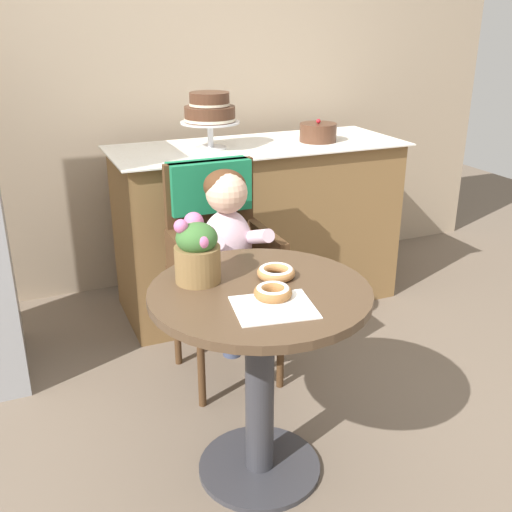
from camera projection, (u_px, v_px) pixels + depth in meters
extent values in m
plane|color=#6B5B4C|center=(259.00, 468.00, 2.18)|extent=(8.00, 8.00, 0.00)
cube|color=tan|center=(126.00, 52.00, 3.26)|extent=(4.80, 0.10, 2.70)
cylinder|color=#4C3826|center=(260.00, 293.00, 1.92)|extent=(0.72, 0.72, 0.03)
cylinder|color=#333338|center=(260.00, 388.00, 2.05)|extent=(0.10, 0.10, 0.69)
cylinder|color=#333338|center=(259.00, 466.00, 2.18)|extent=(0.44, 0.44, 0.02)
cube|color=#472D19|center=(226.00, 280.00, 2.58)|extent=(0.42, 0.42, 0.04)
cube|color=#472D19|center=(210.00, 212.00, 2.65)|extent=(0.40, 0.04, 0.46)
cube|color=#472D19|center=(182.00, 263.00, 2.47)|extent=(0.04, 0.38, 0.18)
cube|color=#472D19|center=(266.00, 250.00, 2.61)|extent=(0.04, 0.38, 0.18)
cube|color=#197247|center=(209.00, 186.00, 2.61)|extent=(0.36, 0.11, 0.22)
cylinder|color=#472D19|center=(201.00, 359.00, 2.46)|extent=(0.03, 0.03, 0.45)
cylinder|color=#472D19|center=(281.00, 342.00, 2.59)|extent=(0.03, 0.03, 0.45)
cylinder|color=#472D19|center=(177.00, 321.00, 2.76)|extent=(0.03, 0.03, 0.45)
cylinder|color=#472D19|center=(249.00, 307.00, 2.89)|extent=(0.03, 0.03, 0.45)
ellipsoid|color=silver|center=(227.00, 245.00, 2.50)|extent=(0.22, 0.16, 0.30)
sphere|color=#E0B293|center=(227.00, 193.00, 2.41)|extent=(0.17, 0.17, 0.17)
ellipsoid|color=#4C2D19|center=(225.00, 186.00, 2.42)|extent=(0.17, 0.17, 0.14)
cylinder|color=silver|center=(212.00, 243.00, 2.37)|extent=(0.08, 0.23, 0.13)
sphere|color=#E0B293|center=(221.00, 266.00, 2.34)|extent=(0.06, 0.06, 0.06)
cylinder|color=silver|center=(256.00, 237.00, 2.44)|extent=(0.08, 0.23, 0.13)
sphere|color=#E0B293|center=(261.00, 260.00, 2.40)|extent=(0.06, 0.06, 0.06)
cylinder|color=#3F4760|center=(221.00, 278.00, 2.45)|extent=(0.09, 0.22, 0.09)
cylinder|color=#3F4760|center=(232.00, 326.00, 2.42)|extent=(0.08, 0.08, 0.26)
cylinder|color=#3F4760|center=(246.00, 274.00, 2.49)|extent=(0.09, 0.22, 0.09)
cylinder|color=#3F4760|center=(257.00, 321.00, 2.46)|extent=(0.08, 0.08, 0.26)
cube|color=white|center=(274.00, 307.00, 1.79)|extent=(0.27, 0.24, 0.00)
torus|color=#936033|center=(273.00, 292.00, 1.85)|extent=(0.12, 0.12, 0.04)
torus|color=white|center=(273.00, 290.00, 1.84)|extent=(0.11, 0.11, 0.02)
torus|color=#AD7542|center=(276.00, 273.00, 1.99)|extent=(0.13, 0.13, 0.03)
torus|color=white|center=(276.00, 270.00, 1.99)|extent=(0.11, 0.11, 0.02)
cylinder|color=brown|center=(198.00, 264.00, 1.95)|extent=(0.15, 0.15, 0.12)
ellipsoid|color=#38662D|center=(197.00, 238.00, 1.92)|extent=(0.14, 0.14, 0.10)
sphere|color=#CC6699|center=(208.00, 233.00, 1.93)|extent=(0.05, 0.05, 0.05)
sphere|color=#CC6699|center=(194.00, 222.00, 1.95)|extent=(0.07, 0.07, 0.07)
sphere|color=#CC6699|center=(181.00, 226.00, 1.89)|extent=(0.05, 0.05, 0.05)
sphere|color=#CC6699|center=(202.00, 241.00, 1.88)|extent=(0.05, 0.05, 0.05)
cube|color=olive|center=(258.00, 226.00, 3.33)|extent=(1.50, 0.56, 0.90)
cube|color=white|center=(258.00, 146.00, 3.16)|extent=(1.56, 0.62, 0.01)
cylinder|color=silver|center=(211.00, 148.00, 3.06)|extent=(0.16, 0.16, 0.01)
cylinder|color=silver|center=(210.00, 135.00, 3.04)|extent=(0.03, 0.03, 0.12)
cylinder|color=silver|center=(210.00, 122.00, 3.01)|extent=(0.30, 0.30, 0.01)
cylinder|color=#4C2D1E|center=(210.00, 114.00, 3.00)|extent=(0.26, 0.25, 0.08)
cylinder|color=beige|center=(210.00, 119.00, 3.01)|extent=(0.26, 0.26, 0.01)
cylinder|color=#4C2D1E|center=(209.00, 99.00, 2.97)|extent=(0.20, 0.20, 0.07)
cylinder|color=beige|center=(210.00, 104.00, 2.98)|extent=(0.20, 0.20, 0.01)
cylinder|color=#4C2D1E|center=(318.00, 132.00, 3.23)|extent=(0.20, 0.20, 0.10)
sphere|color=red|center=(318.00, 121.00, 3.20)|extent=(0.02, 0.02, 0.02)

